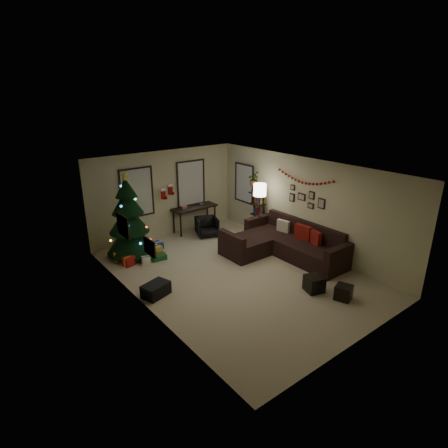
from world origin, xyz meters
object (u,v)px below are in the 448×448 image
at_px(desk, 194,209).
at_px(christmas_tree, 129,222).
at_px(sofa, 283,244).
at_px(desk_chair, 207,227).
at_px(bookshelf, 259,211).

bearing_deg(desk, christmas_tree, -166.93).
relative_size(christmas_tree, desk, 1.61).
xyz_separation_m(christmas_tree, sofa, (3.42, -2.57, -0.71)).
bearing_deg(christmas_tree, sofa, -36.86).
relative_size(sofa, desk, 2.07).
height_order(christmas_tree, sofa, christmas_tree).
distance_m(sofa, desk, 3.30).
xyz_separation_m(sofa, desk_chair, (-0.86, 2.50, -0.00)).
relative_size(sofa, desk_chair, 5.09).
relative_size(christmas_tree, bookshelf, 1.51).
xyz_separation_m(desk, desk_chair, (0.03, -0.65, -0.42)).
bearing_deg(christmas_tree, desk, 13.07).
xyz_separation_m(sofa, desk, (-0.89, 3.15, 0.41)).
bearing_deg(christmas_tree, bookshelf, -14.11).
bearing_deg(bookshelf, christmas_tree, 165.89).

